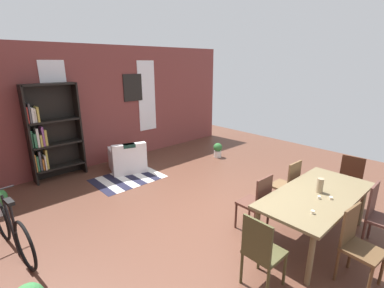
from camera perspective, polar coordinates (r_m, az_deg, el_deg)
name	(u,v)px	position (r m, az deg, el deg)	size (l,w,h in m)	color
ground_plane	(226,221)	(4.84, 7.06, -15.70)	(10.56, 10.56, 0.00)	brown
back_wall_brick	(106,106)	(7.50, -17.45, 7.64)	(7.95, 0.12, 3.01)	brown
window_pane_0	(57,105)	(6.98, -26.35, 7.32)	(0.55, 0.02, 1.95)	white
window_pane_1	(147,96)	(8.01, -9.40, 9.80)	(0.55, 0.02, 1.95)	white
dining_table	(317,198)	(4.47, 24.54, -10.22)	(2.07, 0.95, 0.75)	brown
vase_on_table	(320,185)	(4.45, 25.12, -7.83)	(0.09, 0.09, 0.22)	#998466
tealight_candle_0	(331,198)	(4.34, 26.97, -10.01)	(0.04, 0.04, 0.04)	silver
tealight_candle_1	(313,212)	(3.86, 23.85, -12.85)	(0.04, 0.04, 0.04)	silver
tealight_candle_2	(319,197)	(4.28, 24.95, -10.07)	(0.04, 0.04, 0.04)	silver
dining_chair_near_right	(379,215)	(4.78, 34.43, -12.12)	(0.41, 0.41, 0.95)	#51302A
dining_chair_head_right	(349,181)	(5.77, 29.87, -6.68)	(0.44, 0.44, 0.95)	#3F2014
dining_chair_near_left	(357,243)	(3.99, 31.14, -17.28)	(0.44, 0.44, 0.95)	brown
dining_chair_head_left	(261,250)	(3.46, 14.23, -20.70)	(0.40, 0.40, 0.95)	#434125
dining_chair_far_right	(287,184)	(5.18, 19.24, -7.87)	(0.41, 0.41, 0.95)	brown
dining_chair_far_left	(257,201)	(4.45, 13.38, -11.55)	(0.41, 0.41, 0.95)	#512F25
bookshelf_tall	(50,133)	(6.84, -27.52, 1.99)	(1.11, 0.32, 2.15)	black
armchair_white	(128,159)	(6.95, -13.29, -3.14)	(1.00, 1.00, 0.75)	silver
bicycle_second	(12,230)	(4.70, -33.41, -14.78)	(0.44, 1.65, 0.89)	black
potted_plant_corner	(218,150)	(7.74, 5.39, -1.17)	(0.25, 0.25, 0.41)	silver
striped_rug	(128,178)	(6.55, -13.22, -6.96)	(1.51, 1.08, 0.01)	#1E1E33
framed_picture	(133,88)	(7.75, -12.25, 11.40)	(0.56, 0.03, 0.72)	black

